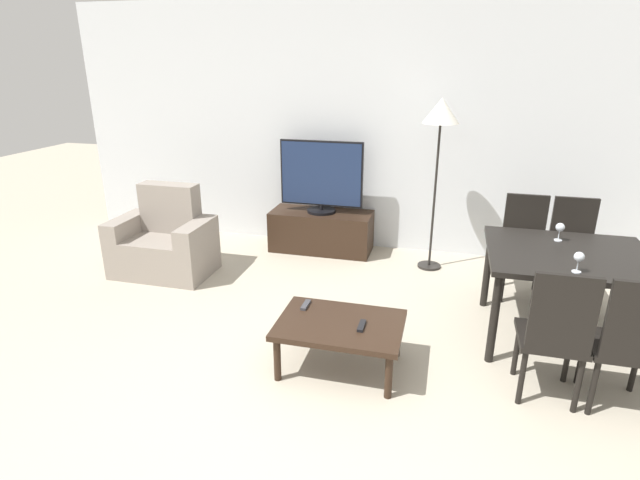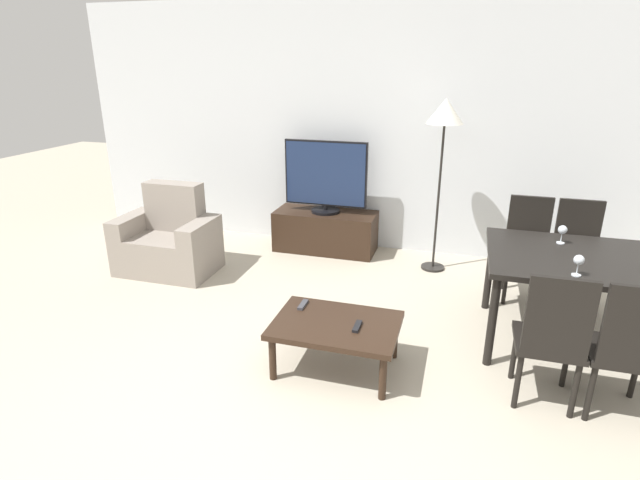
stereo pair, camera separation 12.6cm
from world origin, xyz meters
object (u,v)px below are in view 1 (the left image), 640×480
object	(u,v)px
armchair	(165,243)
floor_lamp	(441,121)
dining_chair_near	(555,332)
dining_chair_far	(572,246)
tv	(321,177)
dining_chair_far_left	(524,242)
remote_secondary	(362,326)
coffee_table	(340,328)
dining_table	(568,263)
dining_chair_near_right	(629,341)
remote_primary	(306,305)
wine_glass_left	(560,228)
tv_stand	(321,231)
wine_glass_center	(579,258)

from	to	relation	value
armchair	floor_lamp	world-z (taller)	floor_lamp
dining_chair_near	dining_chair_far	bearing A→B (deg)	76.16
tv	dining_chair_near	world-z (taller)	tv
dining_chair_far_left	remote_secondary	size ratio (longest dim) A/B	6.14
coffee_table	dining_chair_far_left	distance (m)	2.13
dining_table	dining_chair_near_right	bearing A→B (deg)	-76.16
dining_table	floor_lamp	xyz separation A→B (m)	(-1.04, 1.22, 0.88)
armchair	remote_primary	world-z (taller)	armchair
dining_chair_near	wine_glass_left	size ratio (longest dim) A/B	6.30
armchair	dining_chair_far_left	world-z (taller)	dining_chair_far_left
armchair	floor_lamp	bearing A→B (deg)	17.25
tv	floor_lamp	bearing A→B (deg)	-9.04
tv_stand	dining_chair_far	world-z (taller)	dining_chair_far
coffee_table	remote_primary	size ratio (longest dim) A/B	5.77
dining_table	dining_chair_near_right	distance (m)	0.86
dining_chair_far	wine_glass_center	xyz separation A→B (m)	(-0.24, -1.20, 0.33)
dining_chair_far	wine_glass_left	size ratio (longest dim) A/B	6.30
tv_stand	coffee_table	bearing A→B (deg)	-72.27
coffee_table	dining_chair_near	world-z (taller)	dining_chair_near
remote_primary	wine_glass_left	size ratio (longest dim) A/B	1.03
armchair	coffee_table	xyz separation A→B (m)	(2.10, -1.21, 0.01)
coffee_table	dining_chair_far	bearing A→B (deg)	42.83
remote_secondary	wine_glass_center	world-z (taller)	wine_glass_center
dining_chair_far_left	remote_secondary	world-z (taller)	dining_chair_far_left
dining_chair_near	wine_glass_left	xyz separation A→B (m)	(0.16, 1.09, 0.33)
remote_primary	wine_glass_center	world-z (taller)	wine_glass_center
dining_chair_far_left	wine_glass_left	size ratio (longest dim) A/B	6.30
dining_chair_far_left	floor_lamp	world-z (taller)	floor_lamp
coffee_table	dining_table	distance (m)	1.79
dining_chair_far	wine_glass_center	size ratio (longest dim) A/B	6.30
dining_chair_near	dining_chair_near_right	world-z (taller)	same
tv	dining_chair_far_left	distance (m)	2.18
remote_secondary	tv	bearing A→B (deg)	111.07
armchair	dining_table	bearing A→B (deg)	-6.36
floor_lamp	tv_stand	bearing A→B (deg)	170.85
armchair	dining_chair_far	distance (m)	3.89
floor_lamp	wine_glass_left	xyz separation A→B (m)	(1.00, -0.96, -0.69)
dining_chair_far	wine_glass_left	distance (m)	0.70
coffee_table	remote_primary	bearing A→B (deg)	150.24
armchair	remote_primary	size ratio (longest dim) A/B	6.42
floor_lamp	remote_primary	distance (m)	2.33
dining_chair_near_right	wine_glass_center	size ratio (longest dim) A/B	6.30
dining_chair_far	floor_lamp	bearing A→B (deg)	162.45
dining_table	floor_lamp	distance (m)	1.83
coffee_table	remote_primary	xyz separation A→B (m)	(-0.30, 0.17, 0.05)
coffee_table	dining_chair_far	distance (m)	2.41
dining_chair_far	dining_chair_far_left	xyz separation A→B (m)	(-0.41, 0.00, 0.00)
dining_chair_near	remote_secondary	bearing A→B (deg)	-179.68
tv_stand	armchair	bearing A→B (deg)	-143.89
dining_chair_near_right	wine_glass_center	xyz separation A→B (m)	(-0.24, 0.45, 0.33)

